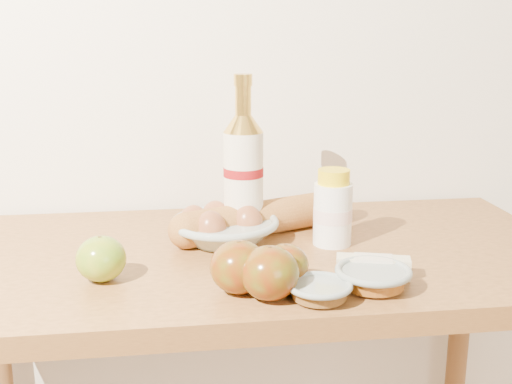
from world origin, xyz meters
TOP-DOWN VIEW (x-y plane):
  - back_wall at (0.00, 1.51)m, footprint 3.50×0.02m
  - table at (0.00, 1.18)m, footprint 1.20×0.60m
  - bourbon_bottle at (-0.01, 1.26)m, footprint 0.10×0.10m
  - cream_bottle at (0.15, 1.19)m, footprint 0.07×0.07m
  - egg_bowl at (-0.05, 1.23)m, footprint 0.27×0.27m
  - baguette at (0.04, 1.27)m, footprint 0.41×0.22m
  - apple_yellowgreen at (-0.27, 1.07)m, footprint 0.09×0.09m
  - apple_redgreen_front at (-0.05, 0.99)m, footprint 0.10×0.10m
  - apple_redgreen_right at (0.03, 1.01)m, footprint 0.10×0.10m
  - sugar_bowl at (0.07, 0.94)m, footprint 0.12×0.12m
  - syrup_bowl at (0.16, 0.97)m, footprint 0.15×0.15m
  - butter_stick at (0.18, 1.02)m, footprint 0.13×0.07m
  - apple_extra at (-0.01, 0.96)m, footprint 0.10×0.10m

SIDE VIEW (x-z plane):
  - table at x=0.00m, z-range 0.33..1.23m
  - sugar_bowl at x=0.07m, z-range 0.90..0.93m
  - butter_stick at x=0.18m, z-range 0.90..0.94m
  - syrup_bowl at x=0.16m, z-range 0.90..0.94m
  - egg_bowl at x=-0.05m, z-range 0.89..0.97m
  - apple_redgreen_right at x=0.03m, z-range 0.90..0.97m
  - baguette at x=0.04m, z-range 0.90..0.97m
  - apple_yellowgreen at x=-0.27m, z-range 0.90..0.98m
  - apple_redgreen_front at x=-0.05m, z-range 0.90..0.98m
  - apple_extra at x=-0.01m, z-range 0.90..0.98m
  - cream_bottle at x=0.15m, z-range 0.89..1.04m
  - bourbon_bottle at x=-0.01m, z-range 0.87..1.19m
  - back_wall at x=0.00m, z-range 0.00..2.60m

